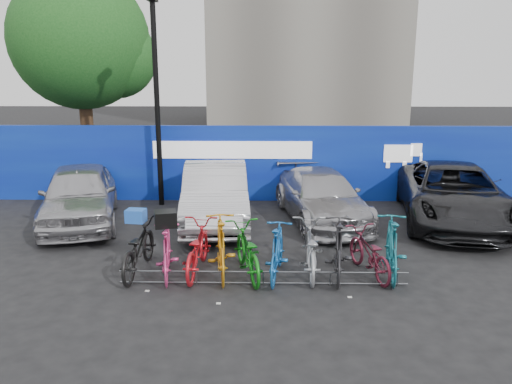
{
  "coord_description": "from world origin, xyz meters",
  "views": [
    {
      "loc": [
        0.02,
        -9.61,
        4.06
      ],
      "look_at": [
        -0.19,
        2.0,
        1.24
      ],
      "focal_mm": 35.0,
      "sensor_mm": 36.0,
      "label": 1
    }
  ],
  "objects_px": {
    "bike_rack": "(263,278)",
    "bike_2": "(197,248)",
    "car_3": "(453,194)",
    "bike_0": "(138,248)",
    "lamppost": "(157,98)",
    "bike_7": "(339,248)",
    "bike_9": "(392,247)",
    "tree": "(87,44)",
    "bike_6": "(310,249)",
    "car_2": "(321,196)",
    "bike_1": "(167,252)",
    "bike_3": "(221,246)",
    "bike_4": "(247,251)",
    "bike_5": "(277,251)",
    "car_1": "(215,194)",
    "car_0": "(80,195)",
    "bike_8": "(369,253)"
  },
  "relations": [
    {
      "from": "bike_rack",
      "to": "bike_2",
      "type": "xyz_separation_m",
      "value": [
        -1.37,
        0.62,
        0.36
      ]
    },
    {
      "from": "car_3",
      "to": "bike_0",
      "type": "height_order",
      "value": "car_3"
    },
    {
      "from": "lamppost",
      "to": "bike_7",
      "type": "distance_m",
      "value": 7.73
    },
    {
      "from": "bike_9",
      "to": "tree",
      "type": "bearing_deg",
      "value": -38.03
    },
    {
      "from": "bike_6",
      "to": "bike_7",
      "type": "relative_size",
      "value": 1.01
    },
    {
      "from": "tree",
      "to": "lamppost",
      "type": "bearing_deg",
      "value": -52.49
    },
    {
      "from": "car_2",
      "to": "bike_1",
      "type": "xyz_separation_m",
      "value": [
        -3.53,
        -4.01,
        -0.15
      ]
    },
    {
      "from": "tree",
      "to": "car_2",
      "type": "bearing_deg",
      "value": -36.68
    },
    {
      "from": "lamppost",
      "to": "bike_3",
      "type": "xyz_separation_m",
      "value": [
        2.34,
        -5.49,
        -2.66
      ]
    },
    {
      "from": "bike_1",
      "to": "bike_2",
      "type": "bearing_deg",
      "value": -169.46
    },
    {
      "from": "bike_0",
      "to": "bike_3",
      "type": "relative_size",
      "value": 1.02
    },
    {
      "from": "tree",
      "to": "bike_4",
      "type": "bearing_deg",
      "value": -57.65
    },
    {
      "from": "bike_1",
      "to": "bike_2",
      "type": "height_order",
      "value": "bike_1"
    },
    {
      "from": "bike_7",
      "to": "bike_2",
      "type": "bearing_deg",
      "value": 4.52
    },
    {
      "from": "bike_5",
      "to": "car_3",
      "type": "bearing_deg",
      "value": -133.29
    },
    {
      "from": "car_1",
      "to": "bike_rack",
      "type": "bearing_deg",
      "value": -77.42
    },
    {
      "from": "bike_4",
      "to": "bike_3",
      "type": "bearing_deg",
      "value": -17.43
    },
    {
      "from": "car_0",
      "to": "bike_8",
      "type": "xyz_separation_m",
      "value": [
        7.14,
        -3.47,
        -0.33
      ]
    },
    {
      "from": "bike_1",
      "to": "bike_8",
      "type": "xyz_separation_m",
      "value": [
        4.08,
        0.14,
        -0.06
      ]
    },
    {
      "from": "bike_3",
      "to": "bike_7",
      "type": "bearing_deg",
      "value": 172.15
    },
    {
      "from": "bike_1",
      "to": "tree",
      "type": "bearing_deg",
      "value": -73.15
    },
    {
      "from": "car_0",
      "to": "car_3",
      "type": "height_order",
      "value": "car_0"
    },
    {
      "from": "bike_1",
      "to": "bike_9",
      "type": "relative_size",
      "value": 0.87
    },
    {
      "from": "car_1",
      "to": "bike_2",
      "type": "xyz_separation_m",
      "value": [
        -0.04,
        -3.55,
        -0.27
      ]
    },
    {
      "from": "bike_6",
      "to": "car_2",
      "type": "bearing_deg",
      "value": -97.69
    },
    {
      "from": "bike_3",
      "to": "bike_7",
      "type": "relative_size",
      "value": 1.03
    },
    {
      "from": "bike_8",
      "to": "bike_6",
      "type": "bearing_deg",
      "value": -18.04
    },
    {
      "from": "tree",
      "to": "bike_2",
      "type": "relative_size",
      "value": 3.9
    },
    {
      "from": "bike_5",
      "to": "lamppost",
      "type": "bearing_deg",
      "value": -49.97
    },
    {
      "from": "car_3",
      "to": "car_0",
      "type": "bearing_deg",
      "value": -168.39
    },
    {
      "from": "car_0",
      "to": "bike_0",
      "type": "bearing_deg",
      "value": -70.19
    },
    {
      "from": "bike_6",
      "to": "bike_1",
      "type": "bearing_deg",
      "value": 5.91
    },
    {
      "from": "car_2",
      "to": "bike_2",
      "type": "distance_m",
      "value": 4.83
    },
    {
      "from": "lamppost",
      "to": "car_1",
      "type": "relative_size",
      "value": 1.26
    },
    {
      "from": "bike_5",
      "to": "bike_8",
      "type": "relative_size",
      "value": 1.02
    },
    {
      "from": "bike_5",
      "to": "bike_7",
      "type": "height_order",
      "value": "bike_7"
    },
    {
      "from": "car_1",
      "to": "bike_5",
      "type": "xyz_separation_m",
      "value": [
        1.6,
        -3.76,
        -0.24
      ]
    },
    {
      "from": "bike_0",
      "to": "bike_1",
      "type": "bearing_deg",
      "value": 166.88
    },
    {
      "from": "car_1",
      "to": "bike_0",
      "type": "height_order",
      "value": "car_1"
    },
    {
      "from": "tree",
      "to": "bike_0",
      "type": "bearing_deg",
      "value": -67.34
    },
    {
      "from": "car_0",
      "to": "bike_6",
      "type": "relative_size",
      "value": 2.33
    },
    {
      "from": "car_2",
      "to": "bike_8",
      "type": "relative_size",
      "value": 2.61
    },
    {
      "from": "bike_1",
      "to": "car_0",
      "type": "bearing_deg",
      "value": -58.1
    },
    {
      "from": "bike_1",
      "to": "bike_4",
      "type": "relative_size",
      "value": 0.89
    },
    {
      "from": "bike_5",
      "to": "bike_8",
      "type": "bearing_deg",
      "value": -167.45
    },
    {
      "from": "bike_8",
      "to": "lamppost",
      "type": "bearing_deg",
      "value": -60.31
    },
    {
      "from": "bike_2",
      "to": "bike_9",
      "type": "relative_size",
      "value": 0.99
    },
    {
      "from": "bike_0",
      "to": "bike_2",
      "type": "distance_m",
      "value": 1.21
    },
    {
      "from": "bike_5",
      "to": "car_0",
      "type": "bearing_deg",
      "value": -26.25
    },
    {
      "from": "car_2",
      "to": "lamppost",
      "type": "bearing_deg",
      "value": 151.53
    }
  ]
}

